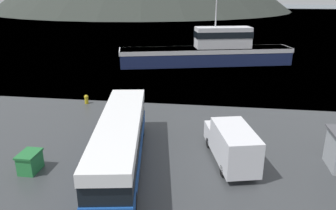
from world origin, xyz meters
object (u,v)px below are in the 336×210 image
(delivery_van, at_px, (232,143))
(fishing_boat, at_px, (209,51))
(storage_bin, at_px, (30,162))
(tour_bus, at_px, (120,140))

(delivery_van, height_order, fishing_boat, fishing_boat)
(delivery_van, bearing_deg, storage_bin, 178.97)
(tour_bus, relative_size, fishing_boat, 0.50)
(fishing_boat, distance_m, storage_bin, 33.29)
(delivery_van, relative_size, storage_bin, 4.18)
(tour_bus, bearing_deg, delivery_van, 1.38)
(delivery_van, bearing_deg, fishing_boat, 79.89)
(delivery_van, relative_size, fishing_boat, 0.25)
(fishing_boat, xyz_separation_m, storage_bin, (-9.87, -31.76, -1.35))
(delivery_van, xyz_separation_m, storage_bin, (-11.92, -2.78, -0.70))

